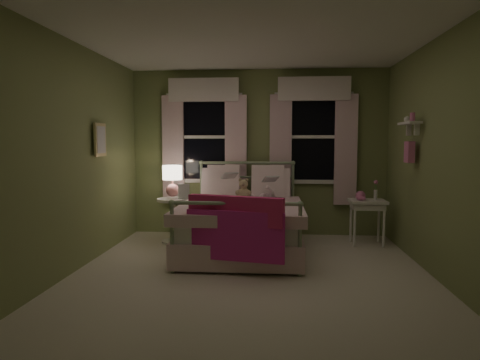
# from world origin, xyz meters

# --- Properties ---
(room_shell) EXTENTS (4.20, 4.20, 4.20)m
(room_shell) POSITION_xyz_m (0.00, 0.00, 1.30)
(room_shell) COLOR beige
(room_shell) RESTS_ON ground
(bed) EXTENTS (1.58, 2.04, 1.18)m
(bed) POSITION_xyz_m (-0.17, 0.95, 0.38)
(bed) COLOR white
(bed) RESTS_ON ground
(pink_throw) EXTENTS (1.09, 0.40, 0.71)m
(pink_throw) POSITION_xyz_m (-0.17, -0.07, 0.61)
(pink_throw) COLOR #D82A6B
(pink_throw) RESTS_ON bed
(child_left) EXTENTS (0.29, 0.23, 0.70)m
(child_left) POSITION_xyz_m (-0.45, 1.37, 0.92)
(child_left) COLOR #F7D1DD
(child_left) RESTS_ON bed
(child_right) EXTENTS (0.42, 0.35, 0.75)m
(child_right) POSITION_xyz_m (0.11, 1.37, 0.95)
(child_right) COLOR #F7D1DD
(child_right) RESTS_ON bed
(book_left) EXTENTS (0.23, 0.18, 0.26)m
(book_left) POSITION_xyz_m (-0.45, 1.12, 0.96)
(book_left) COLOR beige
(book_left) RESTS_ON child_left
(book_right) EXTENTS (0.22, 0.16, 0.26)m
(book_right) POSITION_xyz_m (0.11, 1.12, 0.92)
(book_right) COLOR beige
(book_right) RESTS_ON child_right
(teddy_bear) EXTENTS (0.23, 0.18, 0.31)m
(teddy_bear) POSITION_xyz_m (-0.17, 1.22, 0.79)
(teddy_bear) COLOR tan
(teddy_bear) RESTS_ON bed
(nightstand_left) EXTENTS (0.46, 0.46, 0.65)m
(nightstand_left) POSITION_xyz_m (-1.22, 1.41, 0.42)
(nightstand_left) COLOR white
(nightstand_left) RESTS_ON ground
(table_lamp) EXTENTS (0.28, 0.28, 0.46)m
(table_lamp) POSITION_xyz_m (-1.22, 1.41, 0.95)
(table_lamp) COLOR pink
(table_lamp) RESTS_ON nightstand_left
(book_nightstand) EXTENTS (0.21, 0.25, 0.02)m
(book_nightstand) POSITION_xyz_m (-1.12, 1.33, 0.66)
(book_nightstand) COLOR beige
(book_nightstand) RESTS_ON nightstand_left
(nightstand_right) EXTENTS (0.50, 0.40, 0.64)m
(nightstand_right) POSITION_xyz_m (1.58, 1.47, 0.55)
(nightstand_right) COLOR white
(nightstand_right) RESTS_ON ground
(pink_toy) EXTENTS (0.14, 0.20, 0.14)m
(pink_toy) POSITION_xyz_m (1.48, 1.46, 0.71)
(pink_toy) COLOR pink
(pink_toy) RESTS_ON nightstand_right
(bud_vase) EXTENTS (0.06, 0.06, 0.28)m
(bud_vase) POSITION_xyz_m (1.70, 1.52, 0.79)
(bud_vase) COLOR white
(bud_vase) RESTS_ON nightstand_right
(window_left) EXTENTS (1.34, 0.13, 1.96)m
(window_left) POSITION_xyz_m (-0.85, 2.03, 1.62)
(window_left) COLOR black
(window_left) RESTS_ON room_shell
(window_right) EXTENTS (1.34, 0.13, 1.96)m
(window_right) POSITION_xyz_m (0.85, 2.03, 1.62)
(window_right) COLOR black
(window_right) RESTS_ON room_shell
(wall_shelf) EXTENTS (0.15, 0.50, 0.60)m
(wall_shelf) POSITION_xyz_m (1.90, 0.70, 1.52)
(wall_shelf) COLOR white
(wall_shelf) RESTS_ON room_shell
(framed_picture) EXTENTS (0.03, 0.32, 0.42)m
(framed_picture) POSITION_xyz_m (-1.95, 0.60, 1.50)
(framed_picture) COLOR beige
(framed_picture) RESTS_ON room_shell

